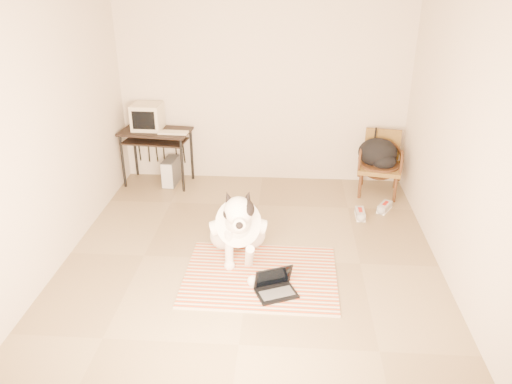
# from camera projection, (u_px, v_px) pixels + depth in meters

# --- Properties ---
(floor) EXTENTS (4.50, 4.50, 0.00)m
(floor) POSITION_uv_depth(u_px,v_px,m) (251.00, 260.00, 5.39)
(floor) COLOR #8B7655
(floor) RESTS_ON ground
(wall_back) EXTENTS (4.50, 0.00, 4.50)m
(wall_back) POSITION_uv_depth(u_px,v_px,m) (263.00, 87.00, 6.85)
(wall_back) COLOR beige
(wall_back) RESTS_ON floor
(wall_front) EXTENTS (4.50, 0.00, 4.50)m
(wall_front) POSITION_uv_depth(u_px,v_px,m) (219.00, 274.00, 2.78)
(wall_front) COLOR beige
(wall_front) RESTS_ON floor
(wall_left) EXTENTS (0.00, 4.50, 4.50)m
(wall_left) POSITION_uv_depth(u_px,v_px,m) (49.00, 137.00, 4.94)
(wall_left) COLOR beige
(wall_left) RESTS_ON floor
(wall_right) EXTENTS (0.00, 4.50, 4.50)m
(wall_right) POSITION_uv_depth(u_px,v_px,m) (462.00, 146.00, 4.69)
(wall_right) COLOR beige
(wall_right) RESTS_ON floor
(rug) EXTENTS (1.56, 1.20, 0.02)m
(rug) POSITION_uv_depth(u_px,v_px,m) (260.00, 276.00, 5.10)
(rug) COLOR red
(rug) RESTS_ON floor
(dog) EXTENTS (0.62, 1.26, 0.93)m
(dog) POSITION_uv_depth(u_px,v_px,m) (238.00, 227.00, 5.29)
(dog) COLOR white
(dog) RESTS_ON rug
(laptop) EXTENTS (0.45, 0.40, 0.26)m
(laptop) POSITION_uv_depth(u_px,v_px,m) (275.00, 287.00, 4.80)
(laptop) COLOR black
(laptop) RESTS_ON rug
(computer_desk) EXTENTS (1.00, 0.63, 0.79)m
(computer_desk) POSITION_uv_depth(u_px,v_px,m) (156.00, 138.00, 6.94)
(computer_desk) COLOR black
(computer_desk) RESTS_ON floor
(crt_monitor) EXTENTS (0.40, 0.39, 0.35)m
(crt_monitor) POSITION_uv_depth(u_px,v_px,m) (147.00, 117.00, 6.90)
(crt_monitor) COLOR beige
(crt_monitor) RESTS_ON computer_desk
(desk_keyboard) EXTENTS (0.40, 0.16, 0.03)m
(desk_keyboard) POSITION_uv_depth(u_px,v_px,m) (173.00, 132.00, 6.78)
(desk_keyboard) COLOR beige
(desk_keyboard) RESTS_ON computer_desk
(pc_tower) EXTENTS (0.20, 0.41, 0.38)m
(pc_tower) POSITION_uv_depth(u_px,v_px,m) (171.00, 171.00, 7.14)
(pc_tower) COLOR #474749
(pc_tower) RESTS_ON floor
(rattan_chair) EXTENTS (0.65, 0.63, 0.84)m
(rattan_chair) POSITION_uv_depth(u_px,v_px,m) (380.00, 163.00, 6.80)
(rattan_chair) COLOR olive
(rattan_chair) RESTS_ON floor
(backpack) EXTENTS (0.52, 0.47, 0.39)m
(backpack) POSITION_uv_depth(u_px,v_px,m) (379.00, 154.00, 6.71)
(backpack) COLOR black
(backpack) RESTS_ON rattan_chair
(sneaker_left) EXTENTS (0.11, 0.27, 0.10)m
(sneaker_left) POSITION_uv_depth(u_px,v_px,m) (360.00, 214.00, 6.26)
(sneaker_left) COLOR white
(sneaker_left) RESTS_ON floor
(sneaker_right) EXTENTS (0.24, 0.30, 0.10)m
(sneaker_right) POSITION_uv_depth(u_px,v_px,m) (385.00, 207.00, 6.42)
(sneaker_right) COLOR white
(sneaker_right) RESTS_ON floor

